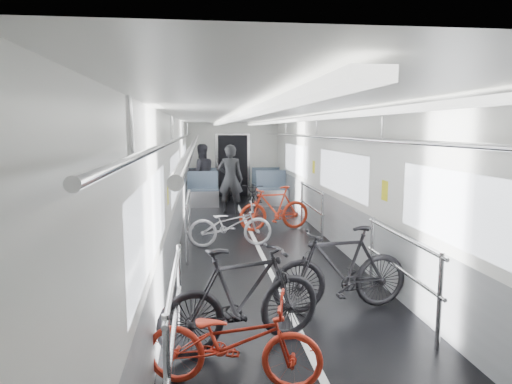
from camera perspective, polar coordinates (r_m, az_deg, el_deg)
car_shell at (r=9.85m, az=-0.82°, el=1.65°), size 3.02×14.01×2.41m
bike_left_near at (r=4.08m, az=-2.89°, el=-18.13°), size 1.61×0.88×0.80m
bike_left_mid at (r=4.67m, az=-1.68°, el=-12.99°), size 1.82×1.03×1.05m
bike_left_far at (r=8.60m, az=-3.23°, el=-4.09°), size 1.59×0.60×0.82m
bike_right_near at (r=5.67m, az=10.55°, el=-9.41°), size 1.76×0.66×1.03m
bike_right_far at (r=9.94m, az=2.31°, el=-2.05°), size 1.66×0.76×0.96m
bike_aisle at (r=11.92m, az=-0.15°, el=-0.80°), size 0.88×1.60×0.79m
person_standing at (r=11.90m, az=-3.21°, el=1.63°), size 0.75×0.59×1.81m
person_seated at (r=14.01m, az=-6.85°, el=2.40°), size 0.97×0.83×1.75m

